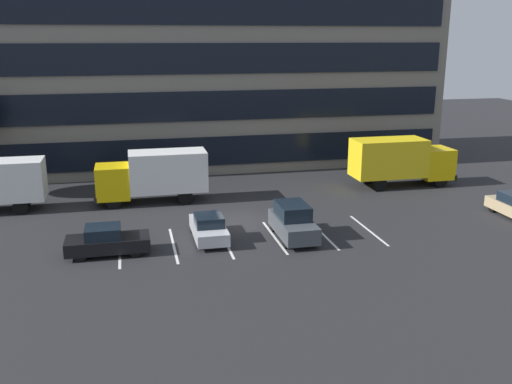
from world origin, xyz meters
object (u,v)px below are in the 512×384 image
object	(u,v)px
box_truck_yellow_all	(400,160)
sedan_black	(107,241)
suv_charcoal	(293,222)
box_truck_yellow	(154,174)
sedan_silver	(209,228)

from	to	relation	value
box_truck_yellow_all	sedan_black	world-z (taller)	box_truck_yellow_all
box_truck_yellow_all	suv_charcoal	distance (m)	14.34
box_truck_yellow	sedan_silver	world-z (taller)	box_truck_yellow
box_truck_yellow_all	sedan_silver	bearing A→B (deg)	-151.50
sedan_black	suv_charcoal	bearing A→B (deg)	1.48
sedan_silver	suv_charcoal	xyz separation A→B (m)	(4.59, -0.75, 0.25)
box_truck_yellow	sedan_black	bearing A→B (deg)	-107.57
box_truck_yellow	suv_charcoal	bearing A→B (deg)	-51.33
box_truck_yellow_all	sedan_black	xyz separation A→B (m)	(-20.93, -9.44, -1.30)
box_truck_yellow	sedan_silver	distance (m)	8.58
sedan_black	suv_charcoal	size ratio (longest dim) A/B	0.99
box_truck_yellow	sedan_black	xyz separation A→B (m)	(-2.89, -9.11, -1.22)
box_truck_yellow_all	sedan_black	size ratio (longest dim) A/B	1.83
sedan_silver	suv_charcoal	size ratio (longest dim) A/B	0.95
sedan_silver	suv_charcoal	bearing A→B (deg)	-9.23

